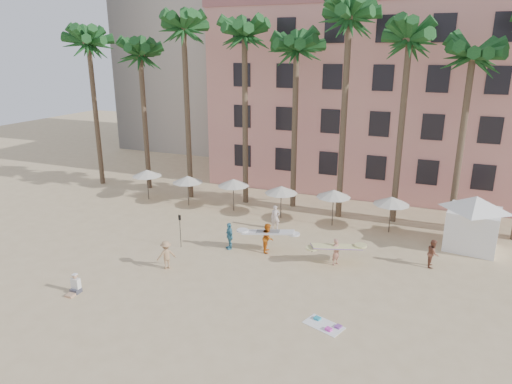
{
  "coord_description": "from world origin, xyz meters",
  "views": [
    {
      "loc": [
        9.56,
        -18.52,
        12.22
      ],
      "look_at": [
        -0.4,
        6.0,
        4.0
      ],
      "focal_mm": 32.0,
      "sensor_mm": 36.0,
      "label": 1
    }
  ],
  "objects_px": {
    "cabana": "(474,218)",
    "pink_hotel": "(414,99)",
    "carrier_yellow": "(336,250)",
    "carrier_white": "(268,237)"
  },
  "relations": [
    {
      "from": "carrier_white",
      "to": "carrier_yellow",
      "type": "bearing_deg",
      "value": -2.49
    },
    {
      "from": "carrier_white",
      "to": "cabana",
      "type": "bearing_deg",
      "value": 24.73
    },
    {
      "from": "carrier_yellow",
      "to": "carrier_white",
      "type": "xyz_separation_m",
      "value": [
        -4.4,
        0.19,
        0.07
      ]
    },
    {
      "from": "carrier_yellow",
      "to": "carrier_white",
      "type": "bearing_deg",
      "value": 177.51
    },
    {
      "from": "cabana",
      "to": "carrier_yellow",
      "type": "bearing_deg",
      "value": -142.92
    },
    {
      "from": "carrier_yellow",
      "to": "pink_hotel",
      "type": "bearing_deg",
      "value": 83.24
    },
    {
      "from": "cabana",
      "to": "pink_hotel",
      "type": "bearing_deg",
      "value": 110.13
    },
    {
      "from": "cabana",
      "to": "carrier_white",
      "type": "xyz_separation_m",
      "value": [
        -11.93,
        -5.49,
        -1.06
      ]
    },
    {
      "from": "cabana",
      "to": "carrier_white",
      "type": "height_order",
      "value": "cabana"
    },
    {
      "from": "pink_hotel",
      "to": "carrier_white",
      "type": "distance_m",
      "value": 21.89
    }
  ]
}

